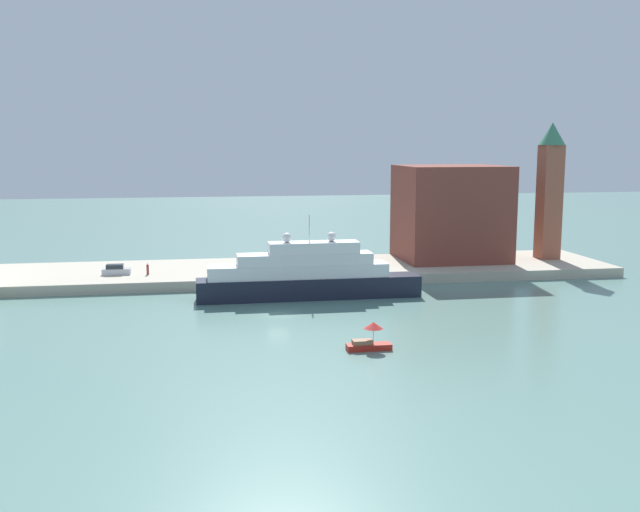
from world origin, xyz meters
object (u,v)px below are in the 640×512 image
object	(u,v)px
large_yacht	(306,276)
small_motorboat	(369,339)
person_figure	(148,269)
mooring_bollard	(258,275)
parked_car	(116,270)
harbor_building	(451,213)
bell_tower	(550,185)

from	to	relation	value
large_yacht	small_motorboat	bearing A→B (deg)	-84.31
large_yacht	person_figure	distance (m)	25.08
large_yacht	person_figure	size ratio (longest dim) A/B	17.88
small_motorboat	mooring_bollard	distance (m)	34.59
large_yacht	parked_car	size ratio (longest dim) A/B	7.34
person_figure	harbor_building	bearing A→B (deg)	7.76
harbor_building	person_figure	xyz separation A→B (m)	(-48.20, -6.57, -6.88)
small_motorboat	bell_tower	distance (m)	60.26
large_yacht	person_figure	xyz separation A→B (m)	(-21.32, 13.18, -0.75)
parked_car	person_figure	xyz separation A→B (m)	(4.55, -0.94, 0.13)
harbor_building	person_figure	world-z (taller)	harbor_building
large_yacht	small_motorboat	xyz separation A→B (m)	(2.52, -25.25, -1.93)
person_figure	mooring_bollard	bearing A→B (deg)	-17.13
harbor_building	mooring_bollard	xyz separation A→B (m)	(-32.53, -11.40, -7.27)
bell_tower	mooring_bollard	xyz separation A→B (m)	(-48.59, -9.31, -11.67)
mooring_bollard	small_motorboat	bearing A→B (deg)	-76.35
small_motorboat	person_figure	world-z (taller)	person_figure
small_motorboat	bell_tower	xyz separation A→B (m)	(40.43, 42.91, 12.46)
small_motorboat	person_figure	distance (m)	45.24
large_yacht	mooring_bollard	bearing A→B (deg)	124.07
parked_car	mooring_bollard	bearing A→B (deg)	-15.93
parked_car	harbor_building	bearing A→B (deg)	6.09
large_yacht	bell_tower	distance (m)	47.61
harbor_building	mooring_bollard	size ratio (longest dim) A/B	21.83
small_motorboat	harbor_building	size ratio (longest dim) A/B	0.27
small_motorboat	harbor_building	xyz separation A→B (m)	(24.36, 45.00, 8.06)
small_motorboat	harbor_building	world-z (taller)	harbor_building
large_yacht	harbor_building	world-z (taller)	harbor_building
bell_tower	small_motorboat	bearing A→B (deg)	-133.30
small_motorboat	bell_tower	world-z (taller)	bell_tower
parked_car	person_figure	distance (m)	4.65
large_yacht	person_figure	bearing A→B (deg)	148.27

